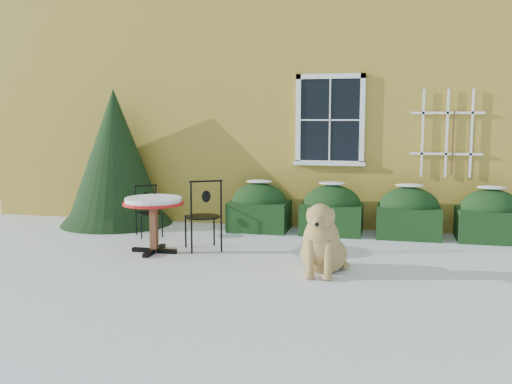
% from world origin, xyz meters
% --- Properties ---
extents(ground, '(80.00, 80.00, 0.00)m').
position_xyz_m(ground, '(0.00, 0.00, 0.00)').
color(ground, white).
rests_on(ground, ground).
extents(house, '(12.40, 8.40, 6.40)m').
position_xyz_m(house, '(0.00, 7.00, 3.22)').
color(house, gold).
rests_on(house, ground).
extents(hedge_row, '(4.95, 0.80, 0.91)m').
position_xyz_m(hedge_row, '(1.65, 2.55, 0.40)').
color(hedge_row, black).
rests_on(hedge_row, ground).
extents(evergreen_shrub, '(2.11, 2.11, 2.55)m').
position_xyz_m(evergreen_shrub, '(-3.10, 2.55, 1.03)').
color(evergreen_shrub, black).
rests_on(evergreen_shrub, ground).
extents(bistro_table, '(0.90, 0.90, 0.84)m').
position_xyz_m(bistro_table, '(-1.46, 0.50, 0.70)').
color(bistro_table, black).
rests_on(bistro_table, ground).
extents(patio_chair_near, '(0.67, 0.66, 1.10)m').
position_xyz_m(patio_chair_near, '(-0.78, 0.82, 0.55)').
color(patio_chair_near, black).
rests_on(patio_chair_near, ground).
extents(patio_chair_far, '(0.54, 0.53, 0.86)m').
position_xyz_m(patio_chair_far, '(-2.04, 1.63, 0.43)').
color(patio_chair_far, black).
rests_on(patio_chair_far, ground).
extents(dog, '(0.66, 1.09, 0.98)m').
position_xyz_m(dog, '(1.14, -0.11, 0.39)').
color(dog, tan).
rests_on(dog, ground).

